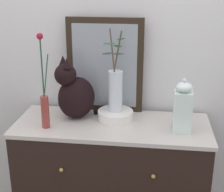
{
  "coord_description": "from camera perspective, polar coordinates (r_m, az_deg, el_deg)",
  "views": [
    {
      "loc": [
        0.24,
        -1.89,
        1.77
      ],
      "look_at": [
        0.0,
        0.0,
        1.08
      ],
      "focal_mm": 54.68,
      "sensor_mm": 36.0,
      "label": 1
    }
  ],
  "objects": [
    {
      "name": "vase_slim_green",
      "position": [
        2.03,
        -11.2,
        -1.21
      ],
      "size": [
        0.07,
        0.05,
        0.56
      ],
      "color": "brown",
      "rests_on": "sideboard"
    },
    {
      "name": "wall_back",
      "position": [
        2.27,
        1.01,
        7.92
      ],
      "size": [
        4.4,
        0.08,
        2.6
      ],
      "primitive_type": "cube",
      "color": "silver",
      "rests_on": "ground_plane"
    },
    {
      "name": "jar_lidded_porcelain",
      "position": [
        1.99,
        11.73,
        -1.95
      ],
      "size": [
        0.1,
        0.1,
        0.32
      ],
      "color": "silver",
      "rests_on": "sideboard"
    },
    {
      "name": "bowl_porcelain",
      "position": [
        2.14,
        0.56,
        -3.21
      ],
      "size": [
        0.22,
        0.22,
        0.06
      ],
      "primitive_type": "cylinder",
      "color": "white",
      "rests_on": "sideboard"
    },
    {
      "name": "sideboard",
      "position": [
        2.32,
        -0.0,
        -14.78
      ],
      "size": [
        1.2,
        0.49,
        0.9
      ],
      "color": "black",
      "rests_on": "ground_plane"
    },
    {
      "name": "cat_sitting",
      "position": [
        2.13,
        -6.25,
        0.46
      ],
      "size": [
        0.4,
        0.3,
        0.4
      ],
      "color": "black",
      "rests_on": "sideboard"
    },
    {
      "name": "vase_glass_clear",
      "position": [
        2.08,
        0.57,
        1.18
      ],
      "size": [
        0.14,
        0.2,
        0.51
      ],
      "color": "silver",
      "rests_on": "bowl_porcelain"
    },
    {
      "name": "mirror_leaning",
      "position": [
        2.21,
        -1.19,
        5.08
      ],
      "size": [
        0.49,
        0.03,
        0.61
      ],
      "color": "black",
      "rests_on": "sideboard"
    }
  ]
}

